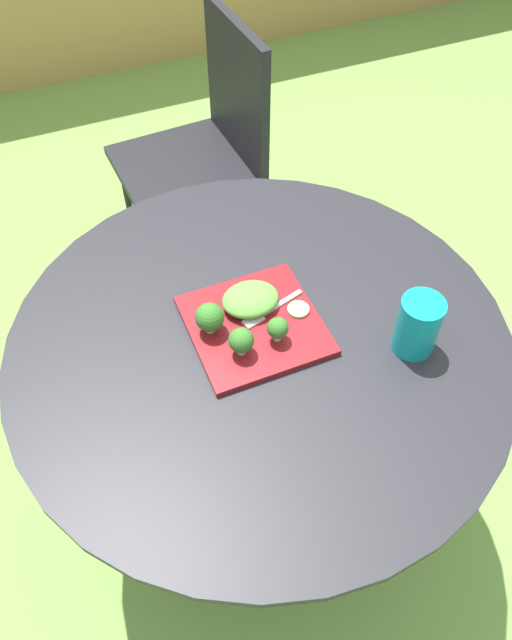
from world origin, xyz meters
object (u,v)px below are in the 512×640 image
at_px(drinking_glass, 417,327).
at_px(fork, 267,312).
at_px(salad_plate, 252,326).
at_px(patio_chair, 208,138).

bearing_deg(drinking_glass, fork, 142.97).
xyz_separation_m(salad_plate, fork, (0.04, 0.02, 0.01)).
bearing_deg(fork, drinking_glass, -37.03).
bearing_deg(patio_chair, salad_plate, -103.80).
relative_size(salad_plate, fork, 1.73).
relative_size(drinking_glass, fork, 0.85).
distance_m(salad_plate, fork, 0.04).
xyz_separation_m(patio_chair, drinking_glass, (0.04, -1.14, 0.28)).
bearing_deg(patio_chair, fork, -101.77).
height_order(patio_chair, drinking_glass, patio_chair).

